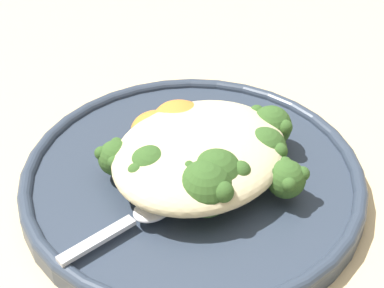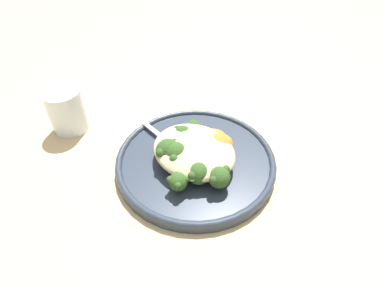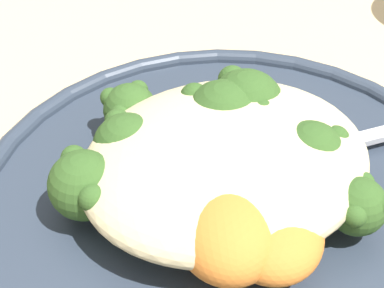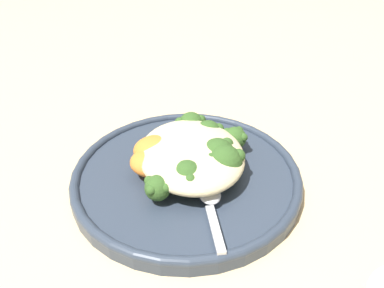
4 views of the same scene
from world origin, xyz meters
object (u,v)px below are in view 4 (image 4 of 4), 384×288
Objects in this scene: broccoli_stalk_2 at (194,177)px; broccoli_stalk_4 at (214,155)px; quinoa_mound at (194,154)px; sweet_potato_chunk_0 at (157,162)px; plate at (186,175)px; broccoli_stalk_1 at (184,174)px; broccoli_stalk_7 at (186,132)px; sweet_potato_chunk_1 at (159,151)px; broccoli_stalk_5 at (217,144)px; broccoli_stalk_6 at (200,139)px; broccoli_stalk_3 at (213,162)px; spoon at (211,201)px; broccoli_stalk_0 at (161,177)px.

broccoli_stalk_4 reaches higher than broccoli_stalk_2.
quinoa_mound is 0.02m from broccoli_stalk_4.
sweet_potato_chunk_0 is (0.01, 0.07, -0.01)m from broccoli_stalk_4.
quinoa_mound reaches higher than plate.
sweet_potato_chunk_0 is (0.00, 0.04, 0.03)m from plate.
broccoli_stalk_4 is (0.02, -0.04, 0.00)m from broccoli_stalk_1.
broccoli_stalk_7 is 0.07m from sweet_potato_chunk_0.
broccoli_stalk_5 is at bearing -85.73° from sweet_potato_chunk_1.
broccoli_stalk_6 is at bearing 134.36° from broccoli_stalk_2.
broccoli_stalk_1 is 0.04m from broccoli_stalk_3.
broccoli_stalk_2 is (-0.00, -0.01, -0.01)m from broccoli_stalk_1.
broccoli_stalk_3 is 1.06× the size of broccoli_stalk_7.
sweet_potato_chunk_1 is 0.64× the size of spoon.
sweet_potato_chunk_1 is (-0.02, 0.06, 0.00)m from broccoli_stalk_6.
spoon is (-0.09, -0.04, -0.01)m from sweet_potato_chunk_1.
sweet_potato_chunk_1 is at bearing -179.40° from broccoli_stalk_3.
plate is at bearing 144.74° from broccoli_stalk_0.
broccoli_stalk_5 and sweet_potato_chunk_0 have the same top height.
plate is 0.05m from sweet_potato_chunk_1.
sweet_potato_chunk_1 is at bearing -148.82° from spoon.
broccoli_stalk_3 reaches higher than plate.
plate is 0.04m from sweet_potato_chunk_0.
sweet_potato_chunk_0 is at bearing 86.98° from plate.
quinoa_mound is at bearing 139.96° from broccoli_stalk_0.
sweet_potato_chunk_0 reaches higher than broccoli_stalk_2.
broccoli_stalk_2 is 0.94× the size of broccoli_stalk_4.
spoon is at bearing 16.66° from broccoli_stalk_1.
broccoli_stalk_0 is (-0.02, 0.04, 0.02)m from plate.
broccoli_stalk_4 is at bearing -98.12° from sweet_potato_chunk_0.
broccoli_stalk_6 is at bearing 137.22° from broccoli_stalk_1.
broccoli_stalk_0 is 0.03m from broccoli_stalk_1.
broccoli_stalk_0 is at bearing -160.38° from broccoli_stalk_6.
broccoli_stalk_6 is (0.04, -0.02, -0.00)m from quinoa_mound.
broccoli_stalk_0 is 0.06m from broccoli_stalk_3.
broccoli_stalk_2 is 0.06m from sweet_potato_chunk_1.
spoon is at bearing -7.24° from broccoli_stalk_2.
broccoli_stalk_3 reaches higher than quinoa_mound.
sweet_potato_chunk_0 is 1.03× the size of sweet_potato_chunk_1.
broccoli_stalk_3 is 0.08m from broccoli_stalk_7.
broccoli_stalk_6 reaches higher than sweet_potato_chunk_0.
quinoa_mound reaches higher than spoon.
sweet_potato_chunk_1 reaches higher than plate.
broccoli_stalk_6 reaches higher than broccoli_stalk_7.
broccoli_stalk_3 is (0.01, -0.04, 0.00)m from broccoli_stalk_1.
sweet_potato_chunk_0 is (0.02, 0.06, -0.00)m from broccoli_stalk_3.
broccoli_stalk_6 is at bearing -73.06° from sweet_potato_chunk_1.
quinoa_mound is 0.04m from sweet_potato_chunk_1.
plate is at bearing 149.00° from broccoli_stalk_1.
sweet_potato_chunk_1 is (0.05, 0.03, 0.01)m from broccoli_stalk_2.
broccoli_stalk_4 is 1.33× the size of sweet_potato_chunk_0.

